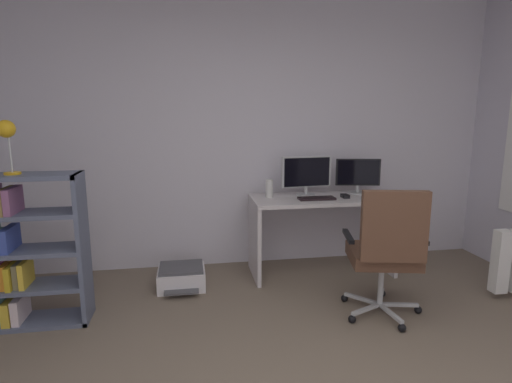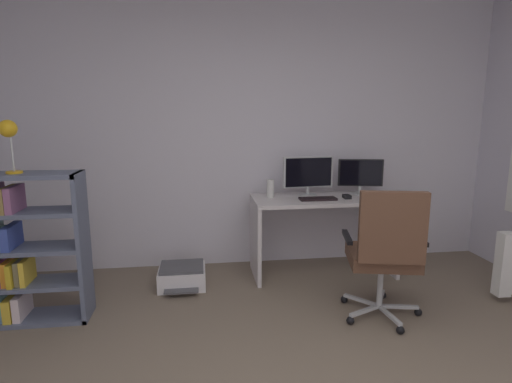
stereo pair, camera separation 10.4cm
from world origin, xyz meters
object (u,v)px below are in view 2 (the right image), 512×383
(bookshelf, at_px, (18,251))
(monitor_secondary, at_px, (360,174))
(desktop_speaker, at_px, (270,189))
(desk_lamp, at_px, (9,133))
(monitor_main, at_px, (308,174))
(office_chair, at_px, (386,249))
(printer, at_px, (182,276))
(keyboard, at_px, (318,199))
(desk, at_px, (323,219))
(computer_mouse, at_px, (347,197))

(bookshelf, bearing_deg, monitor_secondary, 14.03)
(desktop_speaker, height_order, desk_lamp, desk_lamp)
(desk_lamp, bearing_deg, monitor_main, 17.18)
(office_chair, relative_size, desk_lamp, 2.73)
(monitor_secondary, bearing_deg, bookshelf, -165.97)
(monitor_main, xyz_separation_m, monitor_secondary, (0.53, 0.00, -0.02))
(desktop_speaker, relative_size, printer, 0.38)
(keyboard, xyz_separation_m, desktop_speaker, (-0.42, 0.17, 0.07))
(keyboard, distance_m, desk_lamp, 2.52)
(desk, relative_size, printer, 3.01)
(monitor_main, relative_size, keyboard, 1.46)
(office_chair, bearing_deg, desktop_speaker, 122.71)
(monitor_secondary, relative_size, printer, 0.96)
(keyboard, relative_size, printer, 0.76)
(desk, xyz_separation_m, bookshelf, (-2.51, -0.61, -0.00))
(computer_mouse, xyz_separation_m, printer, (-1.55, -0.07, -0.68))
(desk, height_order, desktop_speaker, desktop_speaker)
(keyboard, height_order, office_chair, office_chair)
(keyboard, bearing_deg, printer, -178.40)
(bookshelf, relative_size, printer, 2.50)
(desk_lamp, xyz_separation_m, printer, (1.13, 0.47, -1.31))
(monitor_main, height_order, computer_mouse, monitor_main)
(keyboard, distance_m, office_chair, 0.94)
(bookshelf, bearing_deg, desk, 13.66)
(desk, xyz_separation_m, monitor_secondary, (0.40, 0.12, 0.40))
(keyboard, distance_m, computer_mouse, 0.29)
(monitor_secondary, height_order, desk_lamp, desk_lamp)
(monitor_main, xyz_separation_m, office_chair, (0.30, -1.10, -0.41))
(desktop_speaker, bearing_deg, office_chair, -57.29)
(desk, bearing_deg, bookshelf, -166.34)
(computer_mouse, xyz_separation_m, bookshelf, (-2.71, -0.54, -0.23))
(desk, height_order, computer_mouse, computer_mouse)
(computer_mouse, bearing_deg, printer, -177.87)
(monitor_main, bearing_deg, monitor_secondary, 0.01)
(monitor_main, distance_m, printer, 1.52)
(office_chair, bearing_deg, desk, 99.86)
(office_chair, height_order, printer, office_chair)
(monitor_secondary, bearing_deg, desktop_speaker, -176.99)
(desktop_speaker, xyz_separation_m, printer, (-0.84, -0.21, -0.75))
(monitor_secondary, xyz_separation_m, office_chair, (-0.23, -1.10, -0.39))
(monitor_main, xyz_separation_m, desk_lamp, (-2.35, -0.73, 0.44))
(desktop_speaker, relative_size, bookshelf, 0.15)
(monitor_secondary, distance_m, office_chair, 1.19)
(desk, distance_m, monitor_secondary, 0.58)
(monitor_main, relative_size, printer, 1.10)
(desk, xyz_separation_m, monitor_main, (-0.13, 0.12, 0.42))
(office_chair, relative_size, bookshelf, 0.91)
(keyboard, xyz_separation_m, desk_lamp, (-2.39, -0.51, 0.64))
(monitor_main, bearing_deg, desktop_speaker, -172.79)
(bookshelf, relative_size, desk_lamp, 2.99)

